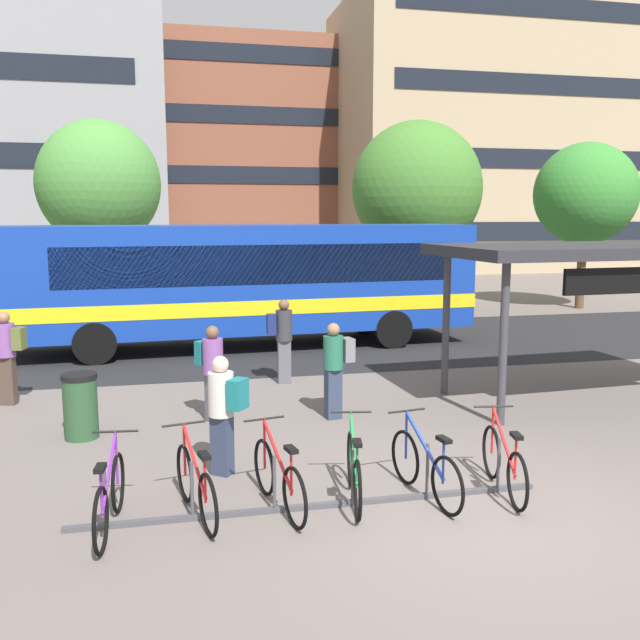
% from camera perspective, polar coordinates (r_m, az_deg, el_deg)
% --- Properties ---
extents(ground, '(200.00, 200.00, 0.00)m').
position_cam_1_polar(ground, '(8.42, 13.73, -15.76)').
color(ground, '#6B605B').
extents(bus_lane_asphalt, '(80.00, 7.20, 0.01)m').
position_cam_1_polar(bus_lane_asphalt, '(18.44, -1.44, -2.05)').
color(bus_lane_asphalt, '#232326').
rests_on(bus_lane_asphalt, ground).
extents(city_bus, '(12.14, 3.19, 3.20)m').
position_cam_1_polar(city_bus, '(17.95, -6.55, 3.31)').
color(city_bus, '#14389E').
rests_on(city_bus, ground).
extents(bike_rack, '(5.69, 0.10, 0.70)m').
position_cam_1_polar(bike_rack, '(8.40, -0.50, -14.86)').
color(bike_rack, '#47474C').
rests_on(bike_rack, ground).
extents(parked_bicycle_purple_0, '(0.52, 1.72, 0.99)m').
position_cam_1_polar(parked_bicycle_purple_0, '(8.09, -17.12, -13.97)').
color(parked_bicycle_purple_0, black).
rests_on(parked_bicycle_purple_0, ground).
extents(parked_bicycle_red_1, '(0.57, 1.69, 0.99)m').
position_cam_1_polar(parked_bicycle_red_1, '(8.19, -10.32, -13.43)').
color(parked_bicycle_red_1, black).
rests_on(parked_bicycle_red_1, ground).
extents(parked_bicycle_red_2, '(0.54, 1.70, 0.99)m').
position_cam_1_polar(parked_bicycle_red_2, '(8.26, -3.47, -13.10)').
color(parked_bicycle_red_2, black).
rests_on(parked_bicycle_red_2, ground).
extents(parked_bicycle_green_3, '(0.53, 1.70, 0.99)m').
position_cam_1_polar(parked_bicycle_green_3, '(8.50, 2.85, -12.47)').
color(parked_bicycle_green_3, black).
rests_on(parked_bicycle_green_3, ground).
extents(parked_bicycle_blue_4, '(0.52, 1.71, 0.99)m').
position_cam_1_polar(parked_bicycle_blue_4, '(8.67, 8.75, -12.12)').
color(parked_bicycle_blue_4, black).
rests_on(parked_bicycle_blue_4, ground).
extents(parked_bicycle_red_5, '(0.52, 1.71, 0.99)m').
position_cam_1_polar(parked_bicycle_red_5, '(9.02, 15.07, -11.48)').
color(parked_bicycle_red_5, black).
rests_on(parked_bicycle_red_5, ground).
extents(transit_shelter, '(6.45, 3.25, 2.92)m').
position_cam_1_polar(transit_shelter, '(13.83, 22.93, 5.02)').
color(transit_shelter, '#38383D').
rests_on(transit_shelter, ground).
extents(commuter_teal_pack_0, '(0.60, 0.56, 1.62)m').
position_cam_1_polar(commuter_teal_pack_0, '(9.22, -8.03, -7.21)').
color(commuter_teal_pack_0, '#2D3851').
rests_on(commuter_teal_pack_0, ground).
extents(commuter_teal_pack_2, '(0.53, 0.61, 1.64)m').
position_cam_1_polar(commuter_teal_pack_2, '(11.62, -9.00, -3.85)').
color(commuter_teal_pack_2, '#565660').
rests_on(commuter_teal_pack_2, ground).
extents(commuter_grey_pack_3, '(0.57, 0.40, 1.66)m').
position_cam_1_polar(commuter_grey_pack_3, '(11.64, 1.28, -3.65)').
color(commuter_grey_pack_3, '#2D3851').
rests_on(commuter_grey_pack_3, ground).
extents(commuter_olive_pack_4, '(0.58, 0.42, 1.73)m').
position_cam_1_polar(commuter_olive_pack_4, '(13.71, -24.58, -2.37)').
color(commuter_olive_pack_4, '#47382D').
rests_on(commuter_olive_pack_4, ground).
extents(commuter_navy_pack_5, '(0.53, 0.35, 1.75)m').
position_cam_1_polar(commuter_navy_pack_5, '(14.08, -3.16, -1.27)').
color(commuter_navy_pack_5, '#565660').
rests_on(commuter_navy_pack_5, ground).
extents(trash_bin, '(0.55, 0.55, 1.03)m').
position_cam_1_polar(trash_bin, '(11.35, -19.33, -6.76)').
color(trash_bin, '#284C2D').
rests_on(trash_bin, ground).
extents(street_tree_0, '(4.55, 4.55, 6.71)m').
position_cam_1_polar(street_tree_0, '(24.68, 8.07, 10.78)').
color(street_tree_0, brown).
rests_on(street_tree_0, ground).
extents(street_tree_2, '(4.15, 4.15, 6.66)m').
position_cam_1_polar(street_tree_2, '(24.98, -17.95, 10.70)').
color(street_tree_2, brown).
rests_on(street_tree_2, ground).
extents(street_tree_3, '(3.70, 3.70, 6.08)m').
position_cam_1_polar(street_tree_3, '(27.21, 21.26, 9.76)').
color(street_tree_3, brown).
rests_on(street_tree_3, ground).
extents(building_right_wing, '(20.10, 11.38, 16.71)m').
position_cam_1_polar(building_right_wing, '(47.92, 14.30, 14.35)').
color(building_right_wing, tan).
rests_on(building_right_wing, ground).
extents(building_centre_block, '(19.87, 13.22, 14.99)m').
position_cam_1_polar(building_centre_block, '(51.91, -5.67, 13.17)').
color(building_centre_block, brown).
rests_on(building_centre_block, ground).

